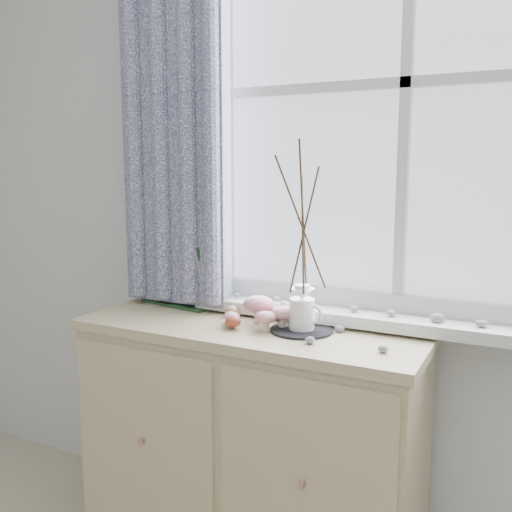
{
  "coord_description": "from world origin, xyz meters",
  "views": [
    {
      "loc": [
        0.72,
        0.09,
        1.39
      ],
      "look_at": [
        -0.1,
        1.7,
        1.1
      ],
      "focal_mm": 40.0,
      "sensor_mm": 36.0,
      "label": 1
    }
  ],
  "objects_px": {
    "toadstool_cluster": "(264,310)",
    "twig_pitcher": "(303,222)",
    "sideboard": "(249,442)",
    "botanical_book": "(173,275)"
  },
  "relations": [
    {
      "from": "toadstool_cluster",
      "to": "twig_pitcher",
      "type": "relative_size",
      "value": 0.37
    },
    {
      "from": "sideboard",
      "to": "botanical_book",
      "type": "height_order",
      "value": "botanical_book"
    },
    {
      "from": "sideboard",
      "to": "toadstool_cluster",
      "type": "distance_m",
      "value": 0.48
    },
    {
      "from": "botanical_book",
      "to": "twig_pitcher",
      "type": "relative_size",
      "value": 0.57
    },
    {
      "from": "botanical_book",
      "to": "toadstool_cluster",
      "type": "relative_size",
      "value": 1.56
    },
    {
      "from": "botanical_book",
      "to": "twig_pitcher",
      "type": "xyz_separation_m",
      "value": [
        0.57,
        -0.09,
        0.24
      ]
    },
    {
      "from": "botanical_book",
      "to": "toadstool_cluster",
      "type": "xyz_separation_m",
      "value": [
        0.43,
        -0.09,
        -0.07
      ]
    },
    {
      "from": "botanical_book",
      "to": "twig_pitcher",
      "type": "height_order",
      "value": "twig_pitcher"
    },
    {
      "from": "toadstool_cluster",
      "to": "twig_pitcher",
      "type": "xyz_separation_m",
      "value": [
        0.14,
        0.01,
        0.3
      ]
    },
    {
      "from": "botanical_book",
      "to": "sideboard",
      "type": "bearing_deg",
      "value": -6.61
    }
  ]
}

